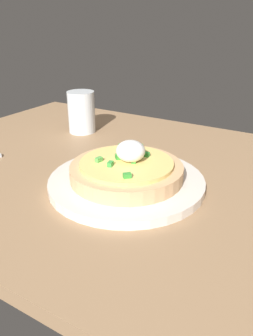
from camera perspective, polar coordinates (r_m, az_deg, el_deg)
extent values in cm
cube|color=#93704E|center=(69.16, -0.06, -0.87)|extent=(102.84, 71.17, 2.47)
cylinder|color=silver|center=(61.12, 0.00, -2.37)|extent=(28.24, 28.24, 1.57)
cylinder|color=tan|center=(60.21, 0.00, -0.61)|extent=(20.32, 20.32, 2.58)
cylinder|color=#F0CA6F|center=(59.53, 0.00, 0.81)|extent=(16.78, 16.78, 0.68)
ellipsoid|color=white|center=(58.98, 0.71, 2.92)|extent=(5.17, 5.17, 3.77)
cube|color=green|center=(63.46, 0.69, 3.09)|extent=(1.32, 1.51, 0.80)
cube|color=green|center=(58.80, 1.16, 1.28)|extent=(1.39, 1.51, 0.80)
cube|color=#2D8C2F|center=(60.39, -1.49, 1.92)|extent=(1.47, 1.47, 0.80)
cube|color=green|center=(57.51, -2.76, 0.69)|extent=(1.08, 1.43, 0.80)
cube|color=green|center=(53.33, 0.11, -1.28)|extent=(1.46, 1.48, 0.80)
cube|color=green|center=(65.33, -0.77, 3.73)|extent=(1.50, 1.26, 0.80)
cube|color=#52A84B|center=(64.87, 2.37, 3.56)|extent=(1.30, 1.50, 0.80)
cube|color=#55AA4A|center=(59.27, -4.53, 1.40)|extent=(0.99, 1.39, 0.80)
cube|color=green|center=(61.62, 3.31, 2.37)|extent=(1.36, 0.93, 0.80)
cylinder|color=silver|center=(89.61, -7.66, 9.41)|extent=(7.04, 7.04, 10.66)
cylinder|color=#C27419|center=(89.72, -7.65, 9.15)|extent=(6.20, 6.20, 9.01)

